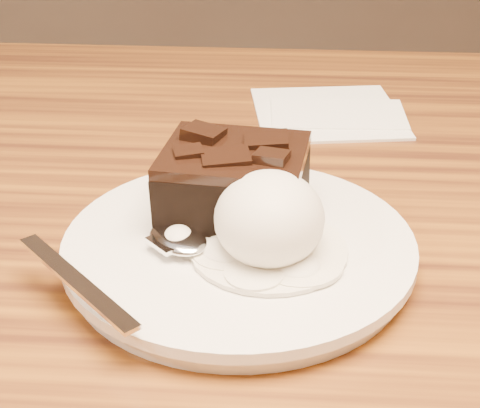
# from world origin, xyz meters

# --- Properties ---
(plate) EXTENTS (0.23, 0.23, 0.02)m
(plate) POSITION_xyz_m (0.04, -0.08, 0.76)
(plate) COLOR white
(plate) RESTS_ON dining_table
(brownie) EXTENTS (0.10, 0.09, 0.04)m
(brownie) POSITION_xyz_m (0.03, -0.04, 0.79)
(brownie) COLOR black
(brownie) RESTS_ON plate
(ice_cream_scoop) EXTENTS (0.07, 0.07, 0.06)m
(ice_cream_scoop) POSITION_xyz_m (0.06, -0.09, 0.79)
(ice_cream_scoop) COLOR white
(ice_cream_scoop) RESTS_ON plate
(melt_puddle) EXTENTS (0.10, 0.10, 0.00)m
(melt_puddle) POSITION_xyz_m (0.06, -0.09, 0.77)
(melt_puddle) COLOR white
(melt_puddle) RESTS_ON plate
(spoon) EXTENTS (0.15, 0.15, 0.01)m
(spoon) POSITION_xyz_m (0.00, -0.09, 0.77)
(spoon) COLOR silver
(spoon) RESTS_ON plate
(napkin) EXTENTS (0.16, 0.16, 0.01)m
(napkin) POSITION_xyz_m (0.11, 0.19, 0.75)
(napkin) COLOR white
(napkin) RESTS_ON dining_table
(crumb_a) EXTENTS (0.01, 0.01, 0.00)m
(crumb_a) POSITION_xyz_m (0.03, -0.10, 0.77)
(crumb_a) COLOR black
(crumb_a) RESTS_ON plate
(crumb_b) EXTENTS (0.01, 0.01, 0.00)m
(crumb_b) POSITION_xyz_m (0.04, -0.06, 0.77)
(crumb_b) COLOR black
(crumb_b) RESTS_ON plate
(crumb_c) EXTENTS (0.01, 0.01, 0.00)m
(crumb_c) POSITION_xyz_m (0.09, -0.10, 0.77)
(crumb_c) COLOR black
(crumb_c) RESTS_ON plate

